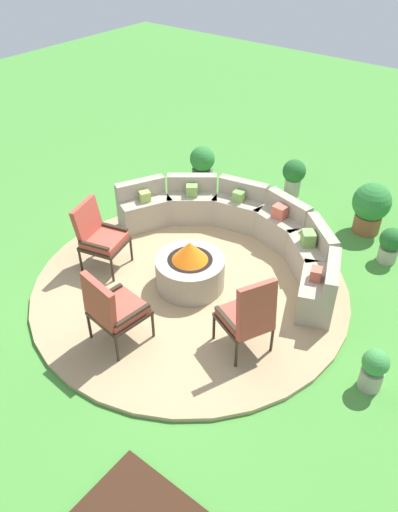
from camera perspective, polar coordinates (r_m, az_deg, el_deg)
ground_plane at (r=7.11m, az=-0.99°, el=-3.66°), size 24.00×24.00×0.00m
patio_circle at (r=7.09m, az=-0.99°, el=-3.48°), size 4.42×4.42×0.06m
fire_pit at (r=6.89m, az=-1.02°, el=-1.49°), size 0.96×0.96×0.73m
curved_stone_bench at (r=7.69m, az=5.11°, el=3.13°), size 3.89×1.80×0.75m
lounge_chair_front_left at (r=7.26m, az=-11.39°, el=2.41°), size 0.72×0.69×1.02m
lounge_chair_front_right at (r=6.00m, az=-9.86°, el=-5.86°), size 0.65×0.66×1.06m
lounge_chair_back_left at (r=5.82m, az=5.67°, el=-6.75°), size 0.74×0.73×1.11m
potted_plant_0 at (r=8.48m, az=19.01°, el=5.39°), size 0.61×0.61×0.86m
potted_plant_2 at (r=9.46m, az=0.38°, el=10.41°), size 0.46×0.46×0.75m
potted_plant_3 at (r=6.01m, az=19.31°, el=-12.03°), size 0.30×0.30×0.55m
potted_plant_4 at (r=9.27m, az=10.76°, el=9.04°), size 0.42×0.42×0.68m
potted_plant_5 at (r=7.96m, az=21.01°, el=1.32°), size 0.35×0.35×0.56m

